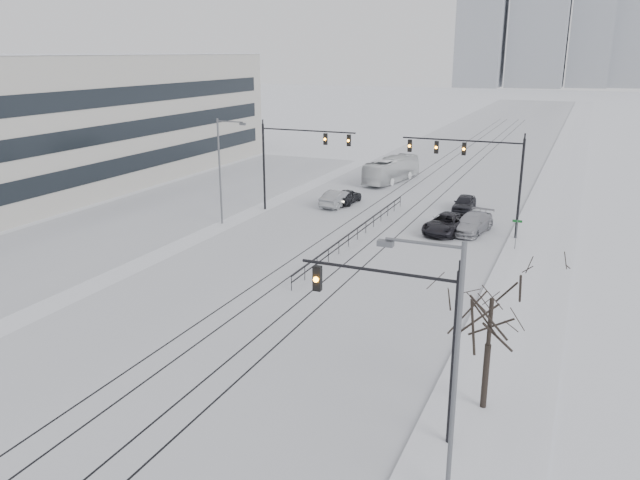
# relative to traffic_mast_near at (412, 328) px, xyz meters

# --- Properties ---
(ground) EXTENTS (500.00, 500.00, 0.00)m
(ground) POSITION_rel_traffic_mast_near_xyz_m (-10.79, -6.00, -4.56)
(ground) COLOR silver
(ground) RESTS_ON ground
(road) EXTENTS (22.00, 260.00, 0.02)m
(road) POSITION_rel_traffic_mast_near_xyz_m (-10.79, 54.00, -4.55)
(road) COLOR silver
(road) RESTS_ON ground
(sidewalk_east) EXTENTS (5.00, 260.00, 0.16)m
(sidewalk_east) POSITION_rel_traffic_mast_near_xyz_m (2.71, 54.00, -4.48)
(sidewalk_east) COLOR silver
(sidewalk_east) RESTS_ON ground
(curb) EXTENTS (0.10, 260.00, 0.12)m
(curb) POSITION_rel_traffic_mast_near_xyz_m (0.26, 54.00, -4.50)
(curb) COLOR gray
(curb) RESTS_ON ground
(parking_strip) EXTENTS (14.00, 60.00, 0.03)m
(parking_strip) POSITION_rel_traffic_mast_near_xyz_m (-30.79, 29.00, -4.55)
(parking_strip) COLOR silver
(parking_strip) RESTS_ON ground
(tram_rails) EXTENTS (5.30, 180.00, 0.01)m
(tram_rails) POSITION_rel_traffic_mast_near_xyz_m (-10.79, 34.00, -4.54)
(tram_rails) COLOR black
(tram_rails) RESTS_ON ground
(office_building) EXTENTS (20.20, 62.20, 14.11)m
(office_building) POSITION_rel_traffic_mast_near_xyz_m (-48.76, 29.00, 2.50)
(office_building) COLOR #ADABA3
(office_building) RESTS_ON ground
(skyline) EXTENTS (96.00, 48.00, 72.00)m
(skyline) POSITION_rel_traffic_mast_near_xyz_m (-5.77, 267.63, 26.08)
(skyline) COLOR #8F949D
(skyline) RESTS_ON ground
(traffic_mast_near) EXTENTS (6.10, 0.37, 7.00)m
(traffic_mast_near) POSITION_rel_traffic_mast_near_xyz_m (0.00, 0.00, 0.00)
(traffic_mast_near) COLOR black
(traffic_mast_near) RESTS_ON ground
(traffic_mast_ne) EXTENTS (9.60, 0.37, 8.00)m
(traffic_mast_ne) POSITION_rel_traffic_mast_near_xyz_m (-2.64, 29.00, 1.20)
(traffic_mast_ne) COLOR black
(traffic_mast_ne) RESTS_ON ground
(traffic_mast_nw) EXTENTS (9.10, 0.37, 8.00)m
(traffic_mast_nw) POSITION_rel_traffic_mast_near_xyz_m (-19.31, 30.00, 1.01)
(traffic_mast_nw) COLOR black
(traffic_mast_nw) RESTS_ON ground
(street_light_east) EXTENTS (2.73, 0.25, 9.00)m
(street_light_east) POSITION_rel_traffic_mast_near_xyz_m (1.91, -3.00, 0.65)
(street_light_east) COLOR #595B60
(street_light_east) RESTS_ON ground
(street_light_west) EXTENTS (2.73, 0.25, 9.00)m
(street_light_west) POSITION_rel_traffic_mast_near_xyz_m (-22.99, 24.00, 0.65)
(street_light_west) COLOR #595B60
(street_light_west) RESTS_ON ground
(bare_tree) EXTENTS (4.40, 4.40, 6.10)m
(bare_tree) POSITION_rel_traffic_mast_near_xyz_m (2.41, 3.00, -0.07)
(bare_tree) COLOR black
(bare_tree) RESTS_ON ground
(median_fence) EXTENTS (0.06, 24.00, 1.00)m
(median_fence) POSITION_rel_traffic_mast_near_xyz_m (-10.79, 24.00, -4.04)
(median_fence) COLOR black
(median_fence) RESTS_ON ground
(street_sign) EXTENTS (0.70, 0.06, 2.40)m
(street_sign) POSITION_rel_traffic_mast_near_xyz_m (1.01, 26.00, -2.96)
(street_sign) COLOR #595B60
(street_sign) RESTS_ON ground
(sedan_sb_inner) EXTENTS (1.90, 4.30, 1.44)m
(sedan_sb_inner) POSITION_rel_traffic_mast_near_xyz_m (-15.96, 35.19, -3.84)
(sedan_sb_inner) COLOR black
(sedan_sb_inner) RESTS_ON ground
(sedan_sb_outer) EXTENTS (2.21, 4.93, 1.57)m
(sedan_sb_outer) POSITION_rel_traffic_mast_near_xyz_m (-16.34, 33.77, -3.78)
(sedan_sb_outer) COLOR gray
(sedan_sb_outer) RESTS_ON ground
(sedan_nb_front) EXTENTS (3.49, 6.00, 1.57)m
(sedan_nb_front) POSITION_rel_traffic_mast_near_xyz_m (-4.75, 28.75, -3.78)
(sedan_nb_front) COLOR black
(sedan_nb_front) RESTS_ON ground
(sedan_nb_right) EXTENTS (3.14, 5.76, 1.58)m
(sedan_nb_right) POSITION_rel_traffic_mast_near_xyz_m (-2.83, 29.64, -3.77)
(sedan_nb_right) COLOR #A7A8AF
(sedan_nb_right) RESTS_ON ground
(sedan_nb_far) EXTENTS (1.79, 4.38, 1.49)m
(sedan_nb_far) POSITION_rel_traffic_mast_near_xyz_m (-4.83, 36.76, -3.82)
(sedan_nb_far) COLOR black
(sedan_nb_far) RESTS_ON ground
(box_truck) EXTENTS (4.00, 10.17, 2.76)m
(box_truck) POSITION_rel_traffic_mast_near_xyz_m (-15.10, 47.09, -3.18)
(box_truck) COLOR silver
(box_truck) RESTS_ON ground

